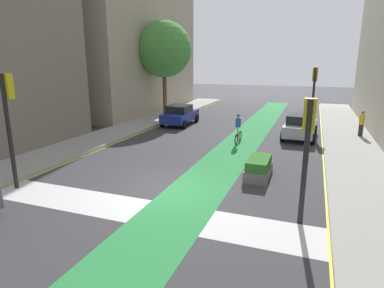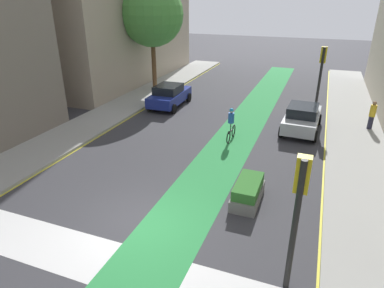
{
  "view_description": "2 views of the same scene",
  "coord_description": "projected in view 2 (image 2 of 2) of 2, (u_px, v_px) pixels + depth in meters",
  "views": [
    {
      "loc": [
        5.2,
        -10.82,
        4.88
      ],
      "look_at": [
        0.42,
        2.02,
        1.4
      ],
      "focal_mm": 30.42,
      "sensor_mm": 36.0,
      "label": 1
    },
    {
      "loc": [
        5.2,
        -8.34,
        7.3
      ],
      "look_at": [
        0.44,
        4.1,
        1.41
      ],
      "focal_mm": 31.58,
      "sensor_mm": 36.0,
      "label": 2
    }
  ],
  "objects": [
    {
      "name": "ground_plane",
      "position": [
        138.0,
        223.0,
        11.77
      ],
      "size": [
        120.0,
        120.0,
        0.0
      ],
      "primitive_type": "plane",
      "color": "#38383D"
    },
    {
      "name": "bike_lane_paint",
      "position": [
        171.0,
        231.0,
        11.37
      ],
      "size": [
        2.4,
        60.0,
        0.01
      ],
      "primitive_type": "cube",
      "color": "#2D8C47",
      "rests_on": "ground_plane"
    },
    {
      "name": "crosswalk_band",
      "position": [
        105.0,
        262.0,
        10.06
      ],
      "size": [
        12.0,
        1.8,
        0.01
      ],
      "primitive_type": "cube",
      "color": "silver",
      "rests_on": "ground_plane"
    },
    {
      "name": "curb_stripe_left",
      "position": [
        9.0,
        191.0,
        13.73
      ],
      "size": [
        0.16,
        60.0,
        0.01
      ],
      "primitive_type": "cube",
      "color": "yellow",
      "rests_on": "ground_plane"
    },
    {
      "name": "sidewalk_right",
      "position": [
        378.0,
        281.0,
        9.29
      ],
      "size": [
        3.0,
        60.0,
        0.15
      ],
      "primitive_type": "cube",
      "color": "#9E9E99",
      "rests_on": "ground_plane"
    },
    {
      "name": "curb_stripe_right",
      "position": [
        320.0,
        269.0,
        9.81
      ],
      "size": [
        0.16,
        60.0,
        0.01
      ],
      "primitive_type": "cube",
      "color": "yellow",
      "rests_on": "ground_plane"
    },
    {
      "name": "traffic_signal_near_right",
      "position": [
        299.0,
        200.0,
        8.26
      ],
      "size": [
        0.35,
        0.52,
        3.86
      ],
      "color": "black",
      "rests_on": "ground_plane"
    },
    {
      "name": "traffic_signal_far_right",
      "position": [
        321.0,
        70.0,
        20.45
      ],
      "size": [
        0.35,
        0.52,
        4.5
      ],
      "color": "black",
      "rests_on": "ground_plane"
    },
    {
      "name": "car_silver_right_far",
      "position": [
        302.0,
        118.0,
        19.51
      ],
      "size": [
        2.16,
        4.27,
        1.57
      ],
      "color": "#B2B7BF",
      "rests_on": "ground_plane"
    },
    {
      "name": "car_blue_left_far",
      "position": [
        169.0,
        95.0,
        23.89
      ],
      "size": [
        2.1,
        4.24,
        1.57
      ],
      "color": "navy",
      "rests_on": "ground_plane"
    },
    {
      "name": "cyclist_in_lane",
      "position": [
        231.0,
        124.0,
        18.14
      ],
      "size": [
        0.32,
        1.73,
        1.86
      ],
      "color": "black",
      "rests_on": "ground_plane"
    },
    {
      "name": "pedestrian_sidewalk_right_a",
      "position": [
        372.0,
        115.0,
        19.37
      ],
      "size": [
        0.34,
        0.34,
        1.65
      ],
      "color": "#262638",
      "rests_on": "sidewalk_right"
    },
    {
      "name": "street_tree_near",
      "position": [
        152.0,
        14.0,
        25.98
      ],
      "size": [
        4.95,
        4.95,
        8.29
      ],
      "color": "brown",
      "rests_on": "sidewalk_left"
    },
    {
      "name": "median_planter",
      "position": [
        248.0,
        192.0,
        12.92
      ],
      "size": [
        0.97,
        2.11,
        0.85
      ],
      "color": "slate",
      "rests_on": "ground_plane"
    }
  ]
}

